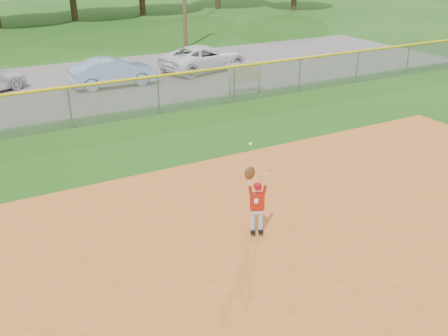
# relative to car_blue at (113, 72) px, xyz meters

# --- Properties ---
(ground) EXTENTS (120.00, 120.00, 0.00)m
(ground) POSITION_rel_car_blue_xyz_m (-3.08, -14.86, -0.68)
(ground) COLOR #205212
(ground) RESTS_ON ground
(parking_strip) EXTENTS (44.00, 10.00, 0.03)m
(parking_strip) POSITION_rel_car_blue_xyz_m (-3.08, 1.14, -0.66)
(parking_strip) COLOR #65625E
(parking_strip) RESTS_ON ground
(car_blue) EXTENTS (3.95, 1.47, 1.29)m
(car_blue) POSITION_rel_car_blue_xyz_m (0.00, 0.00, 0.00)
(car_blue) COLOR #7F9CBE
(car_blue) RESTS_ON parking_strip
(car_white_b) EXTENTS (5.06, 3.14, 1.31)m
(car_white_b) POSITION_rel_car_blue_xyz_m (5.05, 0.79, 0.01)
(car_white_b) COLOR white
(car_white_b) RESTS_ON parking_strip
(sponsor_sign) EXTENTS (1.57, 0.22, 1.40)m
(sponsor_sign) POSITION_rel_car_blue_xyz_m (4.61, -4.00, 0.25)
(sponsor_sign) COLOR gray
(sponsor_sign) RESTS_ON ground
(outfield_fence) EXTENTS (40.06, 0.10, 1.55)m
(outfield_fence) POSITION_rel_car_blue_xyz_m (-3.08, -4.86, 0.21)
(outfield_fence) COLOR gray
(outfield_fence) RESTS_ON ground
(ballplayer) EXTENTS (0.52, 0.34, 2.15)m
(ballplayer) POSITION_rel_car_blue_xyz_m (-1.23, -14.19, 0.25)
(ballplayer) COLOR silver
(ballplayer) RESTS_ON ground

